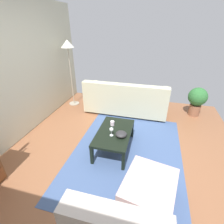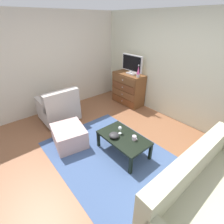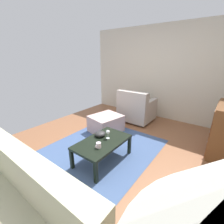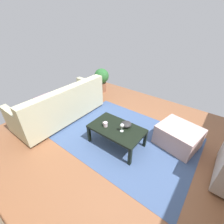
{
  "view_description": "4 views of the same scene",
  "coord_description": "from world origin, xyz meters",
  "px_view_note": "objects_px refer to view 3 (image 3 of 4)",
  "views": [
    {
      "loc": [
        -2.09,
        -0.53,
        2.07
      ],
      "look_at": [
        -0.07,
        0.0,
        0.95
      ],
      "focal_mm": 26.65,
      "sensor_mm": 36.0,
      "label": 1
    },
    {
      "loc": [
        2.01,
        -1.71,
        2.3
      ],
      "look_at": [
        0.1,
        -0.1,
        0.9
      ],
      "focal_mm": 26.53,
      "sensor_mm": 36.0,
      "label": 2
    },
    {
      "loc": [
        1.98,
        1.55,
        1.71
      ],
      "look_at": [
        -0.09,
        -0.02,
        0.78
      ],
      "focal_mm": 24.88,
      "sensor_mm": 36.0,
      "label": 3
    },
    {
      "loc": [
        -0.99,
        1.81,
        2.1
      ],
      "look_at": [
        0.31,
        0.12,
        0.73
      ],
      "focal_mm": 24.64,
      "sensor_mm": 36.0,
      "label": 4
    }
  ],
  "objects_px": {
    "bowl_decorative": "(100,134)",
    "armchair": "(136,109)",
    "coffee_table": "(102,143)",
    "mug": "(98,145)",
    "ottoman": "(106,123)",
    "wine_glass": "(108,132)",
    "couch_large": "(4,214)"
  },
  "relations": [
    {
      "from": "couch_large",
      "to": "ottoman",
      "type": "height_order",
      "value": "couch_large"
    },
    {
      "from": "bowl_decorative",
      "to": "couch_large",
      "type": "bearing_deg",
      "value": 7.71
    },
    {
      "from": "coffee_table",
      "to": "wine_glass",
      "type": "distance_m",
      "value": 0.2
    },
    {
      "from": "coffee_table",
      "to": "mug",
      "type": "bearing_deg",
      "value": 23.94
    },
    {
      "from": "mug",
      "to": "ottoman",
      "type": "bearing_deg",
      "value": -145.56
    },
    {
      "from": "couch_large",
      "to": "ottoman",
      "type": "distance_m",
      "value": 2.53
    },
    {
      "from": "bowl_decorative",
      "to": "armchair",
      "type": "distance_m",
      "value": 1.82
    },
    {
      "from": "wine_glass",
      "to": "couch_large",
      "type": "relative_size",
      "value": 0.08
    },
    {
      "from": "armchair",
      "to": "wine_glass",
      "type": "bearing_deg",
      "value": 13.63
    },
    {
      "from": "bowl_decorative",
      "to": "coffee_table",
      "type": "bearing_deg",
      "value": 53.7
    },
    {
      "from": "bowl_decorative",
      "to": "armchair",
      "type": "xyz_separation_m",
      "value": [
        -1.8,
        -0.27,
        -0.07
      ]
    },
    {
      "from": "bowl_decorative",
      "to": "armchair",
      "type": "height_order",
      "value": "armchair"
    },
    {
      "from": "coffee_table",
      "to": "couch_large",
      "type": "xyz_separation_m",
      "value": [
        1.5,
        0.07,
        -0.01
      ]
    },
    {
      "from": "wine_glass",
      "to": "armchair",
      "type": "xyz_separation_m",
      "value": [
        -1.79,
        -0.43,
        -0.14
      ]
    },
    {
      "from": "mug",
      "to": "ottoman",
      "type": "relative_size",
      "value": 0.16
    },
    {
      "from": "wine_glass",
      "to": "coffee_table",
      "type": "bearing_deg",
      "value": -9.18
    },
    {
      "from": "mug",
      "to": "armchair",
      "type": "xyz_separation_m",
      "value": [
        -2.1,
        -0.5,
        -0.07
      ]
    },
    {
      "from": "coffee_table",
      "to": "wine_glass",
      "type": "height_order",
      "value": "wine_glass"
    },
    {
      "from": "couch_large",
      "to": "armchair",
      "type": "bearing_deg",
      "value": -171.88
    },
    {
      "from": "ottoman",
      "to": "mug",
      "type": "bearing_deg",
      "value": 34.44
    },
    {
      "from": "mug",
      "to": "couch_large",
      "type": "bearing_deg",
      "value": -0.5
    },
    {
      "from": "coffee_table",
      "to": "armchair",
      "type": "height_order",
      "value": "armchair"
    },
    {
      "from": "bowl_decorative",
      "to": "ottoman",
      "type": "height_order",
      "value": "bowl_decorative"
    },
    {
      "from": "couch_large",
      "to": "armchair",
      "type": "xyz_separation_m",
      "value": [
        -3.41,
        -0.49,
        0.02
      ]
    },
    {
      "from": "armchair",
      "to": "mug",
      "type": "bearing_deg",
      "value": 13.34
    },
    {
      "from": "mug",
      "to": "couch_large",
      "type": "xyz_separation_m",
      "value": [
        1.31,
        -0.01,
        -0.09
      ]
    },
    {
      "from": "coffee_table",
      "to": "ottoman",
      "type": "distance_m",
      "value": 1.14
    },
    {
      "from": "coffee_table",
      "to": "bowl_decorative",
      "type": "bearing_deg",
      "value": -126.3
    },
    {
      "from": "wine_glass",
      "to": "mug",
      "type": "relative_size",
      "value": 1.38
    },
    {
      "from": "wine_glass",
      "to": "mug",
      "type": "distance_m",
      "value": 0.33
    },
    {
      "from": "ottoman",
      "to": "armchair",
      "type": "bearing_deg",
      "value": 165.38
    },
    {
      "from": "wine_glass",
      "to": "armchair",
      "type": "relative_size",
      "value": 0.18
    }
  ]
}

